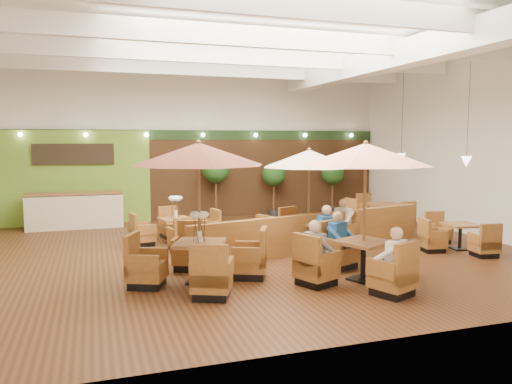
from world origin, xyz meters
name	(u,v)px	position (x,y,z in m)	size (l,w,h in m)	color
room	(246,113)	(0.25, 1.22, 3.63)	(14.04, 14.00, 5.52)	#381E0F
service_counter	(75,211)	(-4.40, 5.10, 0.58)	(3.00, 0.75, 1.18)	beige
booth_divider	(316,233)	(1.61, -0.46, 0.50)	(7.20, 0.18, 1.00)	brown
table_0	(199,188)	(-1.81, -2.26, 1.93)	(3.03, 3.03, 2.89)	brown
table_1	(362,181)	(1.33, -3.19, 2.06)	(2.84, 3.01, 2.88)	brown
table_2	(309,181)	(1.52, -0.18, 1.82)	(2.79, 2.79, 2.68)	brown
table_3	(176,229)	(-1.67, 1.68, 0.42)	(2.52, 2.52, 1.50)	brown
table_4	(452,238)	(5.09, -1.41, 0.32)	(1.63, 2.37, 0.87)	brown
table_5	(376,216)	(5.11, 2.30, 0.37)	(1.86, 2.71, 0.98)	brown
topiary_0	(216,171)	(0.37, 5.30, 1.75)	(1.01, 1.01, 2.35)	black
topiary_1	(274,176)	(2.58, 5.30, 1.53)	(0.88, 0.88, 2.05)	black
topiary_2	(333,175)	(5.00, 5.30, 1.51)	(0.87, 0.87, 2.03)	black
diner_0	(393,255)	(1.41, -4.25, 0.78)	(0.48, 0.46, 0.85)	white
diner_1	(339,234)	(1.41, -2.13, 0.77)	(0.46, 0.44, 0.83)	#225693
diner_2	(317,247)	(0.35, -3.19, 0.78)	(0.43, 0.47, 0.86)	slate
diner_3	(325,227)	(1.52, -1.17, 0.78)	(0.45, 0.40, 0.86)	#225693
diner_4	(342,219)	(2.51, -0.18, 0.78)	(0.46, 0.48, 0.85)	white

